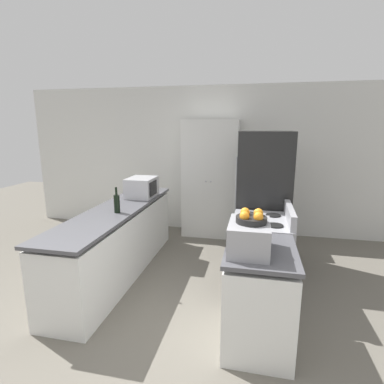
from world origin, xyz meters
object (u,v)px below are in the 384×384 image
Objects in this scene: wine_bottle at (117,203)px; toaster_oven at (249,237)px; stove at (260,256)px; refrigerator at (263,200)px; microwave at (142,187)px; pantry_cabinet at (210,179)px; fruit_bowl at (251,218)px.

wine_bottle reaches higher than toaster_oven.
refrigerator reaches higher than stove.
microwave is 2.32m from toaster_oven.
pantry_cabinet reaches higher than stove.
stove is 4.18× the size of fruit_bowl.
fruit_bowl is (-0.13, -1.73, 0.26)m from refrigerator.
pantry_cabinet is at bearing 105.50° from fruit_bowl.
refrigerator is (0.88, -0.98, -0.08)m from pantry_cabinet.
fruit_bowl is (-0.11, -0.90, 0.73)m from stove.
wine_bottle reaches higher than microwave.
microwave is at bearing -129.97° from pantry_cabinet.
refrigerator is 1.75m from fruit_bowl.
stove is 2.23× the size of microwave.
microwave is 1.87× the size of fruit_bowl.
toaster_oven is 1.83× the size of fruit_bowl.
refrigerator is at bearing -47.90° from pantry_cabinet.
refrigerator is at bearing 88.51° from stove.
wine_bottle is at bearing -152.51° from refrigerator.
wine_bottle is at bearing -114.16° from pantry_cabinet.
pantry_cabinet is at bearing 132.10° from refrigerator.
stove is at bearing -24.33° from microwave.
refrigerator is at bearing 1.53° from microwave.
toaster_oven is (-0.15, -1.73, 0.09)m from refrigerator.
microwave is at bearing 155.67° from stove.
microwave is 1.50× the size of wine_bottle.
pantry_cabinet is 1.32m from refrigerator.
toaster_oven is at bearing -74.78° from pantry_cabinet.
pantry_cabinet is 1.09× the size of refrigerator.
microwave is at bearing -178.47° from refrigerator.
wine_bottle is (-0.84, -1.88, -0.00)m from pantry_cabinet.
pantry_cabinet is 2.08m from stove.
fruit_bowl reaches higher than wine_bottle.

